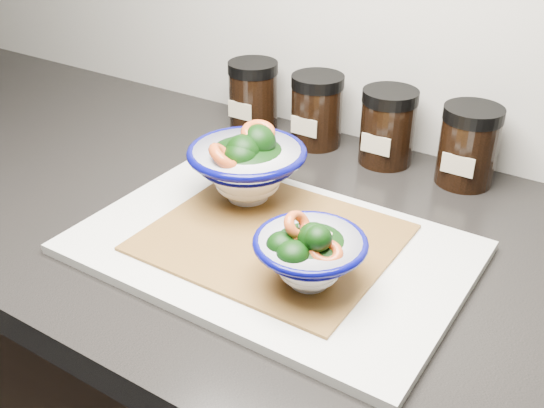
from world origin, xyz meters
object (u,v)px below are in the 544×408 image
Objects in this scene: spice_jar_a at (253,95)px; spice_jar_b at (317,110)px; cutting_board at (271,247)px; spice_jar_d at (468,146)px; spice_jar_c at (388,127)px; bowl_left at (247,165)px; bowl_right at (309,254)px.

spice_jar_a and spice_jar_b have the same top height.
spice_jar_d reaches higher than cutting_board.
bowl_left is at bearing -112.50° from spice_jar_c.
spice_jar_c is (0.01, 0.30, 0.05)m from cutting_board.
bowl_right reaches higher than cutting_board.
spice_jar_a is 1.00× the size of spice_jar_d.
spice_jar_b is 0.12m from spice_jar_c.
bowl_right is 0.35m from spice_jar_d.
spice_jar_c is at bearing 180.00° from spice_jar_d.
spice_jar_c is at bearing 0.00° from spice_jar_a.
cutting_board is 2.92× the size of bowl_left.
cutting_board is 0.32m from spice_jar_b.
bowl_left is 1.36× the size of spice_jar_c.
spice_jar_b is (-0.19, 0.34, 0.00)m from bowl_right.
spice_jar_b is at bearing 118.32° from bowl_right.
bowl_right is (0.16, -0.12, -0.01)m from bowl_left.
cutting_board is at bearing -40.68° from bowl_left.
bowl_left is (-0.08, 0.07, 0.06)m from cutting_board.
spice_jar_c is at bearing 0.00° from spice_jar_b.
spice_jar_d is (0.12, 0.00, 0.00)m from spice_jar_c.
bowl_right is at bearing -99.18° from spice_jar_d.
spice_jar_a is at bearing 180.00° from spice_jar_d.
bowl_right is 1.07× the size of spice_jar_c.
spice_jar_a and spice_jar_c have the same top height.
bowl_left is 0.23m from spice_jar_b.
spice_jar_d is at bearing 46.52° from bowl_left.
spice_jar_d reaches higher than bowl_right.
bowl_left is 1.36× the size of spice_jar_b.
spice_jar_c reaches higher than bowl_right.
spice_jar_a reaches higher than bowl_right.
spice_jar_d is at bearing 65.76° from cutting_board.
spice_jar_a is at bearing 180.00° from spice_jar_b.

